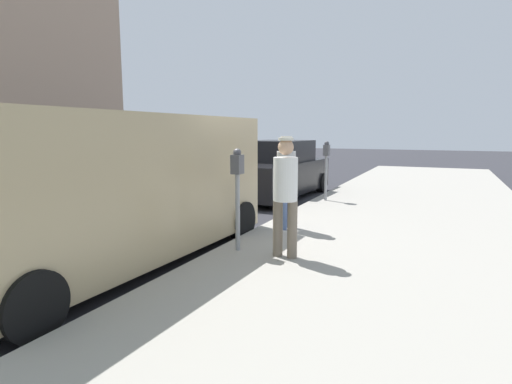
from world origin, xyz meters
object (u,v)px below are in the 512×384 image
at_px(pedestrian_in_gray, 286,176).
at_px(parked_van, 114,186).
at_px(parking_meter_far, 326,160).
at_px(parked_sedan_ahead, 276,172).
at_px(parking_meter_near, 237,182).
at_px(pedestrian_in_white, 285,190).

height_order(pedestrian_in_gray, parked_van, parked_van).
relative_size(parking_meter_far, parked_sedan_ahead, 0.34).
relative_size(parking_meter_far, parked_van, 0.29).
height_order(parking_meter_near, parked_van, parked_van).
bearing_deg(parking_meter_near, pedestrian_in_white, -2.01).
xyz_separation_m(parked_van, parked_sedan_ahead, (-0.21, 6.78, -0.41)).
xyz_separation_m(parking_meter_near, parked_van, (-1.50, -0.92, -0.03)).
xyz_separation_m(parking_meter_far, pedestrian_in_white, (0.76, -5.04, -0.07)).
xyz_separation_m(pedestrian_in_gray, parked_sedan_ahead, (-1.88, 4.24, -0.36)).
bearing_deg(parking_meter_far, parked_sedan_ahead, 153.77).
distance_m(parking_meter_near, parking_meter_far, 5.01).
relative_size(pedestrian_in_white, parked_sedan_ahead, 0.38).
bearing_deg(pedestrian_in_white, parked_sedan_ahead, 112.81).
distance_m(parking_meter_near, parked_sedan_ahead, 6.12).
bearing_deg(pedestrian_in_white, parking_meter_far, 98.59).
relative_size(parked_van, parked_sedan_ahead, 1.17).
bearing_deg(pedestrian_in_white, pedestrian_in_gray, 109.98).
height_order(parking_meter_near, parking_meter_far, same).
distance_m(pedestrian_in_gray, parked_van, 3.04).
relative_size(parking_meter_near, parked_sedan_ahead, 0.34).
bearing_deg(parked_sedan_ahead, parking_meter_far, -26.23).
bearing_deg(parked_sedan_ahead, pedestrian_in_gray, -66.11).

